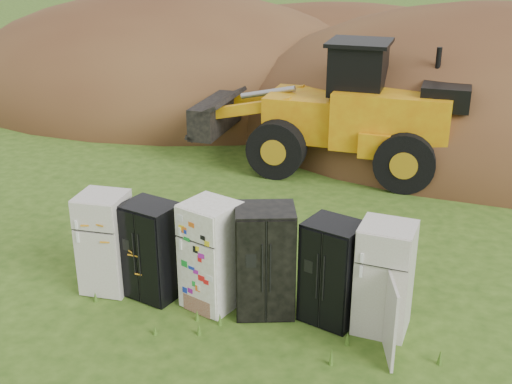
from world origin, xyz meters
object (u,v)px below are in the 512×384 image
fridge_open_door (384,278)px  fridge_leftmost (105,242)px  wheel_loader (324,105)px  fridge_black_right (332,272)px  fridge_sticker (211,255)px  fridge_dark_mid (265,261)px  fridge_black_side (152,250)px

fridge_open_door → fridge_leftmost: bearing=-173.5°
wheel_loader → fridge_open_door: bearing=-70.5°
fridge_black_right → fridge_open_door: bearing=15.5°
fridge_open_door → fridge_sticker: bearing=-173.0°
fridge_dark_mid → wheel_loader: wheel_loader is taller
fridge_sticker → wheel_loader: size_ratio=0.26×
fridge_black_side → fridge_sticker: size_ratio=0.92×
fridge_dark_mid → fridge_black_right: size_ratio=1.08×
fridge_black_side → fridge_open_door: (3.87, -0.02, 0.05)m
fridge_black_side → fridge_black_right: bearing=17.3°
fridge_black_side → fridge_open_door: 3.87m
fridge_black_side → fridge_black_right: size_ratio=0.99×
fridge_sticker → fridge_black_side: bearing=-161.1°
fridge_black_right → wheel_loader: (-1.39, 7.16, 0.83)m
fridge_leftmost → fridge_dark_mid: (2.83, 0.01, 0.04)m
fridge_black_side → wheel_loader: size_ratio=0.24×
fridge_open_door → fridge_black_right: bearing=-177.6°
fridge_leftmost → fridge_open_door: (4.73, -0.01, 0.01)m
fridge_open_door → wheel_loader: 7.59m
fridge_black_right → wheel_loader: size_ratio=0.25×
fridge_dark_mid → fridge_black_right: bearing=-15.2°
fridge_sticker → fridge_dark_mid: 0.89m
fridge_leftmost → fridge_black_right: 3.92m
fridge_sticker → fridge_black_right: fridge_sticker is taller
fridge_leftmost → fridge_sticker: fridge_sticker is taller
fridge_sticker → fridge_open_door: (2.79, 0.02, -0.02)m
fridge_leftmost → fridge_black_right: size_ratio=1.04×
wheel_loader → fridge_dark_mid: bearing=-85.0°
fridge_leftmost → fridge_sticker: (1.94, -0.03, 0.04)m
fridge_leftmost → fridge_dark_mid: 2.83m
fridge_sticker → fridge_dark_mid: same height
fridge_black_side → wheel_loader: wheel_loader is taller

